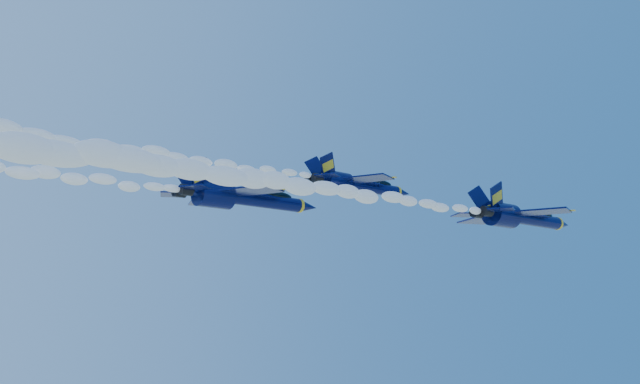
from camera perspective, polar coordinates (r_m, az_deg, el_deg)
jet_lead at (r=82.43m, az=15.72°, el=-1.93°), size 17.30×14.19×6.43m
smoke_trail_jet_lead at (r=57.08m, az=-4.82°, el=0.95°), size 55.99×2.34×2.11m
jet_second at (r=80.28m, az=2.91°, el=0.60°), size 15.42×12.65×5.73m
smoke_trail_jet_second at (r=62.59m, az=-21.06°, el=4.11°), size 55.99×2.09×1.88m
jet_third at (r=80.92m, az=-6.20°, el=-0.43°), size 19.14×15.70×7.11m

